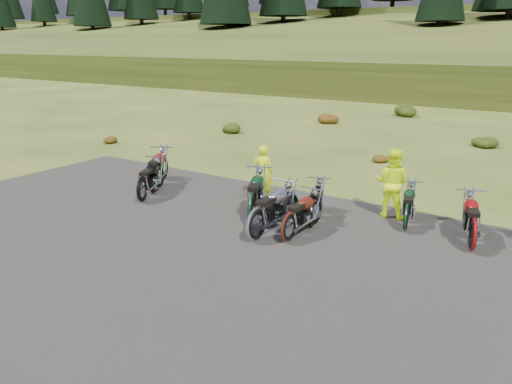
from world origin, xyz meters
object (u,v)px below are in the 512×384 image
Objects in this scene: motorcycle_0 at (143,202)px; motorcycle_7 at (405,231)px; motorcycle_3 at (257,241)px; person_middle at (263,174)px.

motorcycle_0 is 7.42m from motorcycle_7.
motorcycle_0 is 0.92× the size of motorcycle_3.
motorcycle_0 is at bearing 22.50° from person_middle.
motorcycle_3 is at bearing -122.00° from motorcycle_0.
motorcycle_7 is at bearing -45.68° from motorcycle_3.
motorcycle_0 is 1.10× the size of motorcycle_7.
person_middle is at bearing 74.50° from motorcycle_7.
person_middle is at bearing -77.03° from motorcycle_0.
motorcycle_3 is 1.41× the size of person_middle.
motorcycle_7 is (7.16, 1.94, 0.00)m from motorcycle_0.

